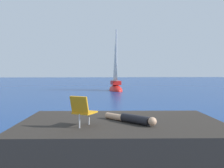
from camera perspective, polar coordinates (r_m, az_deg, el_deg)
ground_plane at (r=11.14m, az=1.03°, el=-7.90°), size 160.00×160.00×0.00m
shore_ledge at (r=7.26m, az=2.10°, el=-11.02°), size 5.86×4.08×0.68m
boulder_seaward at (r=9.31m, az=12.43°, el=-10.12°), size 1.39×1.32×0.84m
boulder_inland at (r=9.19m, az=-3.28°, el=-10.23°), size 1.19×1.03×0.68m
sailboat_near at (r=27.22m, az=0.85°, el=-0.71°), size 1.63×3.93×7.18m
person_sunbather at (r=6.92m, az=4.53°, el=-7.90°), size 1.25×1.42×0.25m
beach_chair at (r=6.42m, az=-6.74°, el=-5.80°), size 0.71×0.75×0.80m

